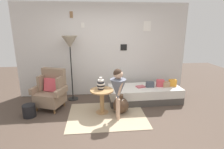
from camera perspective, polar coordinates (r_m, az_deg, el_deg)
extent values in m
plane|color=#4C3D33|center=(3.79, -0.84, -16.45)|extent=(12.00, 12.00, 0.00)
cube|color=silver|center=(5.21, -2.78, 7.62)|extent=(4.80, 0.10, 2.60)
cube|color=black|center=(5.21, 3.71, 8.57)|extent=(0.18, 0.02, 0.17)
cube|color=#A3A3A0|center=(5.21, 3.72, 8.56)|extent=(0.14, 0.01, 0.13)
cube|color=white|center=(5.11, -9.21, 15.17)|extent=(0.08, 0.02, 0.13)
cube|color=beige|center=(5.11, -9.21, 15.17)|extent=(0.07, 0.01, 0.10)
cube|color=olive|center=(5.14, -12.76, 17.99)|extent=(0.08, 0.02, 0.16)
cube|color=silver|center=(5.14, -12.77, 17.99)|extent=(0.06, 0.01, 0.13)
cube|color=white|center=(5.33, 11.07, 14.78)|extent=(0.20, 0.02, 0.27)
cube|color=slate|center=(5.32, 11.08, 14.78)|extent=(0.16, 0.01, 0.21)
cube|color=tan|center=(4.23, -1.63, -12.72)|extent=(1.74, 1.37, 0.01)
cylinder|color=olive|center=(4.75, -22.68, -9.96)|extent=(0.04, 0.04, 0.12)
cylinder|color=olive|center=(4.49, -17.74, -10.98)|extent=(0.04, 0.04, 0.12)
cylinder|color=olive|center=(5.08, -19.61, -8.02)|extent=(0.04, 0.04, 0.12)
cylinder|color=olive|center=(4.83, -14.86, -8.83)|extent=(0.04, 0.04, 0.12)
cube|color=#8C725B|center=(4.70, -18.95, -7.08)|extent=(0.76, 0.74, 0.30)
cube|color=#8C725B|center=(4.75, -17.85, -1.34)|extent=(0.61, 0.35, 0.55)
cube|color=#8C725B|center=(4.81, -21.23, -2.46)|extent=(0.19, 0.32, 0.39)
cube|color=#8C725B|center=(4.53, -15.90, -3.07)|extent=(0.19, 0.32, 0.39)
cube|color=#8C725B|center=(4.80, -22.59, -4.18)|extent=(0.27, 0.50, 0.14)
cube|color=#8C725B|center=(4.44, -15.79, -5.11)|extent=(0.27, 0.50, 0.14)
cube|color=#D64C56|center=(4.67, -18.61, -3.14)|extent=(0.40, 0.28, 0.33)
cube|color=#4C4742|center=(5.03, 10.07, -7.20)|extent=(1.92, 0.86, 0.18)
cube|color=silver|center=(4.96, 10.18, -5.07)|extent=(1.92, 0.86, 0.22)
cube|color=orange|center=(5.14, 18.61, -2.51)|extent=(0.19, 0.13, 0.18)
cube|color=tan|center=(5.04, 16.66, -2.97)|extent=(0.19, 0.14, 0.14)
cube|color=#D64C56|center=(5.01, 14.99, -2.64)|extent=(0.20, 0.14, 0.19)
cube|color=#474C56|center=(4.92, 11.93, -3.08)|extent=(0.22, 0.13, 0.14)
cylinder|color=tan|center=(4.36, -3.12, -11.79)|extent=(0.29, 0.29, 0.02)
cylinder|color=tan|center=(4.24, -3.17, -8.54)|extent=(0.10, 0.10, 0.52)
cylinder|color=tan|center=(4.14, -3.23, -5.04)|extent=(0.54, 0.54, 0.03)
cylinder|color=black|center=(4.17, -3.53, -4.39)|extent=(0.14, 0.14, 0.04)
cylinder|color=white|center=(4.16, -3.54, -3.91)|extent=(0.16, 0.16, 0.04)
cylinder|color=black|center=(4.15, -3.55, -3.42)|extent=(0.18, 0.18, 0.04)
cylinder|color=white|center=(4.13, -3.56, -2.93)|extent=(0.18, 0.18, 0.04)
cylinder|color=black|center=(4.12, -3.56, -2.43)|extent=(0.16, 0.16, 0.04)
cylinder|color=white|center=(4.11, -3.57, -1.94)|extent=(0.14, 0.14, 0.04)
cylinder|color=white|center=(4.10, -3.58, -1.29)|extent=(0.07, 0.07, 0.06)
cylinder|color=black|center=(5.20, -12.17, -7.51)|extent=(0.28, 0.28, 0.02)
cylinder|color=black|center=(4.94, -12.71, 1.42)|extent=(0.03, 0.03, 1.64)
cone|color=#9E937F|center=(4.82, -13.23, 10.04)|extent=(0.40, 0.40, 0.31)
cylinder|color=#D8AD8E|center=(3.96, 2.03, -11.00)|extent=(0.07, 0.07, 0.48)
cylinder|color=#D8AD8E|center=(4.04, 1.72, -10.39)|extent=(0.07, 0.07, 0.48)
cone|color=slate|center=(3.83, 1.93, -4.80)|extent=(0.34, 0.34, 0.46)
cylinder|color=slate|center=(3.78, 1.95, -2.63)|extent=(0.17, 0.17, 0.17)
cylinder|color=#D8AD8E|center=(3.70, 2.65, -4.45)|extent=(0.13, 0.06, 0.31)
cylinder|color=#D8AD8E|center=(3.92, 1.84, -3.30)|extent=(0.13, 0.06, 0.31)
sphere|color=#D8AD8E|center=(3.73, 1.98, 0.07)|extent=(0.19, 0.19, 0.19)
sphere|color=#38281E|center=(3.72, 1.83, 0.43)|extent=(0.19, 0.19, 0.19)
cube|color=#C25B65|center=(4.87, 9.00, -3.81)|extent=(0.26, 0.22, 0.03)
sphere|color=#473323|center=(4.28, 2.81, -9.70)|extent=(0.37, 0.37, 0.37)
cylinder|color=#473323|center=(4.19, 2.85, -6.89)|extent=(0.10, 0.10, 0.09)
cylinder|color=black|center=(4.53, -24.71, -10.37)|extent=(0.28, 0.28, 0.28)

